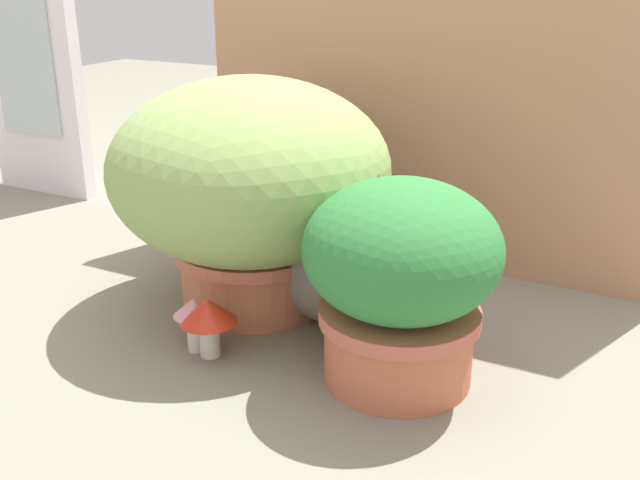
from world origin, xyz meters
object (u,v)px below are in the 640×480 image
grass_planter (251,181)px  cat (329,262)px  mushroom_ornament_pink (194,314)px  leafy_planter (401,276)px  mushroom_ornament_red (208,315)px

grass_planter → cat: bearing=-0.6°
mushroom_ornament_pink → leafy_planter: bearing=12.6°
leafy_planter → cat: size_ratio=0.94×
cat → mushroom_ornament_red: (-0.12, -0.22, -0.04)m
leafy_planter → grass_planter: bearing=159.6°
leafy_planter → mushroom_ornament_red: 0.34m
grass_planter → mushroom_ornament_pink: (0.01, -0.21, -0.18)m
leafy_planter → mushroom_ornament_red: (-0.32, -0.08, -0.10)m
mushroom_ornament_pink → mushroom_ornament_red: 0.03m
cat → mushroom_ornament_pink: cat is taller
mushroom_ornament_pink → mushroom_ornament_red: mushroom_ornament_red is taller
cat → leafy_planter: bearing=-34.6°
cat → mushroom_ornament_red: size_ratio=3.30×
mushroom_ornament_pink → mushroom_ornament_red: (0.03, -0.00, 0.01)m
grass_planter → cat: size_ratio=1.48×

